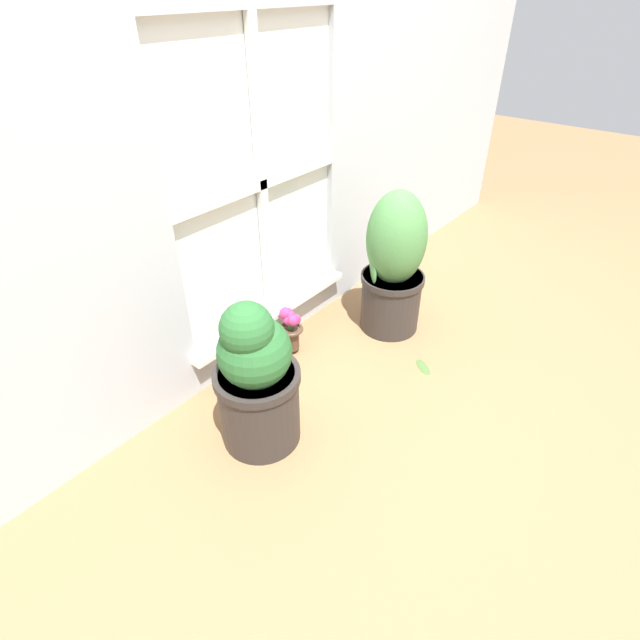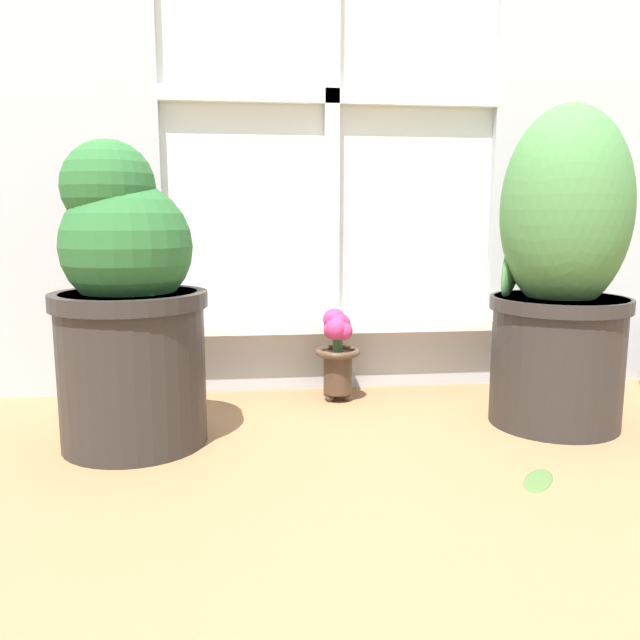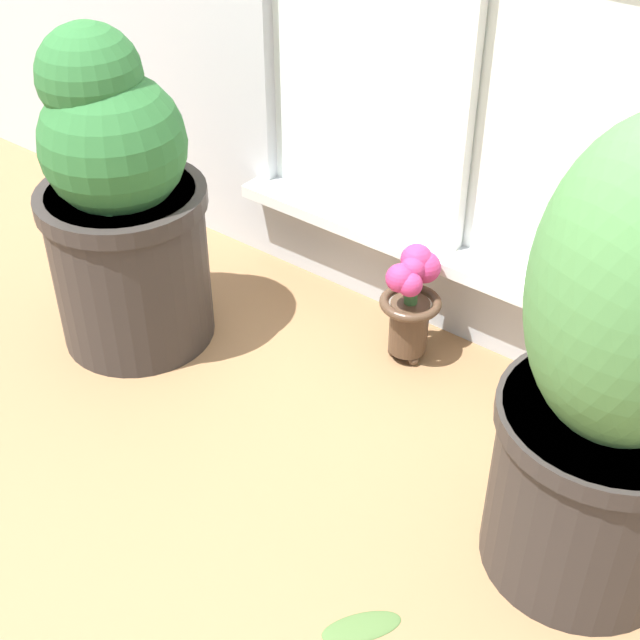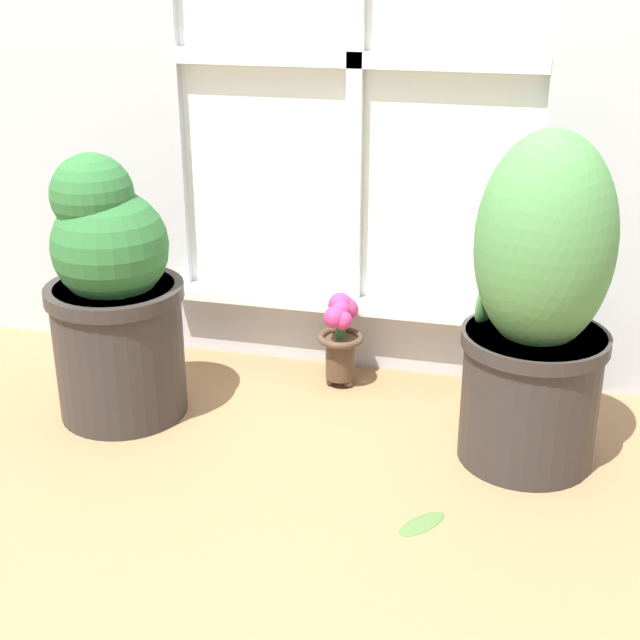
{
  "view_description": "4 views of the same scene",
  "coord_description": "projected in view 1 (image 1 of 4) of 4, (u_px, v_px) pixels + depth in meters",
  "views": [
    {
      "loc": [
        -1.28,
        -0.7,
        1.38
      ],
      "look_at": [
        0.01,
        0.34,
        0.23
      ],
      "focal_mm": 28.0,
      "sensor_mm": 36.0,
      "label": 1
    },
    {
      "loc": [
        -0.21,
        -0.96,
        0.44
      ],
      "look_at": [
        -0.06,
        0.38,
        0.22
      ],
      "focal_mm": 35.0,
      "sensor_mm": 36.0,
      "label": 2
    },
    {
      "loc": [
        0.66,
        -0.6,
        1.02
      ],
      "look_at": [
        -0.06,
        0.32,
        0.16
      ],
      "focal_mm": 50.0,
      "sensor_mm": 36.0,
      "label": 3
    },
    {
      "loc": [
        0.42,
        -1.36,
        0.96
      ],
      "look_at": [
        -0.01,
        0.33,
        0.23
      ],
      "focal_mm": 50.0,
      "sensor_mm": 36.0,
      "label": 4
    }
  ],
  "objects": [
    {
      "name": "ground_plane",
      "position": [
        387.0,
        400.0,
        1.97
      ],
      "size": [
        10.0,
        10.0,
        0.0
      ],
      "primitive_type": "plane",
      "color": "olive"
    },
    {
      "name": "wall_with_window",
      "position": [
        247.0,
        18.0,
        1.58
      ],
      "size": [
        4.4,
        0.1,
        2.5
      ],
      "color": "#B2B7BC",
      "rests_on": "ground_plane"
    },
    {
      "name": "potted_plant_left",
      "position": [
        257.0,
        379.0,
        1.67
      ],
      "size": [
        0.3,
        0.3,
        0.58
      ],
      "color": "#2D2826",
      "rests_on": "ground_plane"
    },
    {
      "name": "potted_plant_right",
      "position": [
        394.0,
        266.0,
        2.21
      ],
      "size": [
        0.29,
        0.29,
        0.67
      ],
      "color": "#2D2826",
      "rests_on": "ground_plane"
    },
    {
      "name": "flower_vase",
      "position": [
        290.0,
        326.0,
        2.16
      ],
      "size": [
        0.11,
        0.11,
        0.22
      ],
      "color": "#473323",
      "rests_on": "ground_plane"
    },
    {
      "name": "watering_can",
      "position": [
        399.0,
        265.0,
        2.73
      ],
      "size": [
        0.23,
        0.13,
        0.22
      ],
      "color": "gray",
      "rests_on": "ground_plane"
    },
    {
      "name": "fallen_leaf",
      "position": [
        423.0,
        367.0,
        2.14
      ],
      "size": [
        0.1,
        0.11,
        0.01
      ],
      "color": "#476633",
      "rests_on": "ground_plane"
    }
  ]
}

